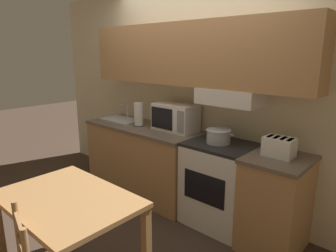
% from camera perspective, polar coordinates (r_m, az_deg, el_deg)
% --- Properties ---
extents(ground_plane, '(16.00, 16.00, 0.00)m').
position_cam_1_polar(ground_plane, '(3.87, 4.97, -13.36)').
color(ground_plane, '#3D2D23').
extents(wall_back, '(5.15, 0.38, 2.55)m').
position_cam_1_polar(wall_back, '(3.40, 5.03, 9.17)').
color(wall_back, beige).
rests_on(wall_back, ground_plane).
extents(lower_counter_main, '(1.58, 0.61, 0.88)m').
position_cam_1_polar(lower_counter_main, '(3.86, -4.73, -6.31)').
color(lower_counter_main, tan).
rests_on(lower_counter_main, ground_plane).
extents(lower_counter_right_stub, '(0.52, 0.61, 0.88)m').
position_cam_1_polar(lower_counter_right_stub, '(2.96, 19.72, -13.68)').
color(lower_counter_right_stub, tan).
rests_on(lower_counter_right_stub, ground_plane).
extents(stove_range, '(0.67, 0.57, 0.88)m').
position_cam_1_polar(stove_range, '(3.20, 9.75, -10.83)').
color(stove_range, white).
rests_on(stove_range, ground_plane).
extents(cooking_pot, '(0.33, 0.25, 0.14)m').
position_cam_1_polar(cooking_pot, '(3.04, 9.63, -1.85)').
color(cooking_pot, '#B7BABF').
rests_on(cooking_pot, stove_range).
extents(microwave, '(0.51, 0.30, 0.31)m').
position_cam_1_polar(microwave, '(3.47, 1.43, 1.67)').
color(microwave, white).
rests_on(microwave, lower_counter_main).
extents(toaster, '(0.26, 0.19, 0.17)m').
position_cam_1_polar(toaster, '(2.79, 20.42, -3.72)').
color(toaster, white).
rests_on(toaster, lower_counter_right_stub).
extents(sink_basin, '(0.54, 0.32, 0.23)m').
position_cam_1_polar(sink_basin, '(4.03, -8.96, 1.22)').
color(sink_basin, '#B7BABF').
rests_on(sink_basin, lower_counter_main).
extents(paper_towel_roll, '(0.13, 0.13, 0.29)m').
position_cam_1_polar(paper_towel_roll, '(3.71, -5.63, 2.20)').
color(paper_towel_roll, black).
rests_on(paper_towel_roll, lower_counter_main).
extents(dining_table, '(1.05, 0.73, 0.74)m').
position_cam_1_polar(dining_table, '(2.40, -18.54, -15.03)').
color(dining_table, '#9E7042').
rests_on(dining_table, ground_plane).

